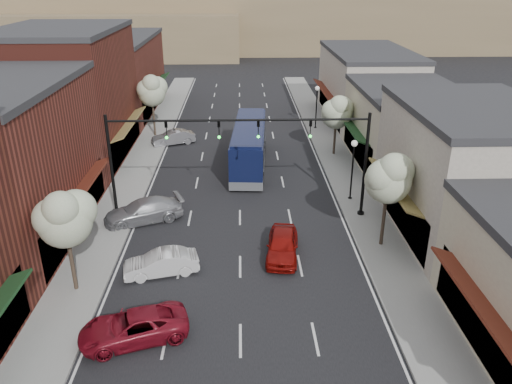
{
  "coord_description": "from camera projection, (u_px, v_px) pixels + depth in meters",
  "views": [
    {
      "loc": [
        0.14,
        -21.4,
        14.81
      ],
      "look_at": [
        1.03,
        7.15,
        2.2
      ],
      "focal_mm": 35.0,
      "sensor_mm": 36.0,
      "label": 1
    }
  ],
  "objects": [
    {
      "name": "ground",
      "position": [
        240.0,
        288.0,
        25.54
      ],
      "size": [
        160.0,
        160.0,
        0.0
      ],
      "primitive_type": "plane",
      "color": "black",
      "rests_on": "ground"
    },
    {
      "name": "sidewalk_left",
      "position": [
        141.0,
        162.0,
        42.19
      ],
      "size": [
        2.8,
        73.0,
        0.15
      ],
      "primitive_type": "cube",
      "color": "gray",
      "rests_on": "ground"
    },
    {
      "name": "sidewalk_right",
      "position": [
        338.0,
        160.0,
        42.67
      ],
      "size": [
        2.8,
        73.0,
        0.15
      ],
      "primitive_type": "cube",
      "color": "gray",
      "rests_on": "ground"
    },
    {
      "name": "curb_left",
      "position": [
        157.0,
        162.0,
        42.23
      ],
      "size": [
        0.25,
        73.0,
        0.17
      ],
      "primitive_type": "cube",
      "color": "gray",
      "rests_on": "ground"
    },
    {
      "name": "curb_right",
      "position": [
        322.0,
        160.0,
        42.63
      ],
      "size": [
        0.25,
        73.0,
        0.17
      ],
      "primitive_type": "cube",
      "color": "gray",
      "rests_on": "ground"
    },
    {
      "name": "bldg_left_midfar",
      "position": [
        67.0,
        96.0,
        41.24
      ],
      "size": [
        10.14,
        14.1,
        10.9
      ],
      "color": "maroon",
      "rests_on": "ground"
    },
    {
      "name": "bldg_left_far",
      "position": [
        113.0,
        75.0,
        56.38
      ],
      "size": [
        10.14,
        18.1,
        8.4
      ],
      "color": "maroon",
      "rests_on": "ground"
    },
    {
      "name": "bldg_right_midnear",
      "position": [
        468.0,
        171.0,
        29.84
      ],
      "size": [
        9.14,
        12.1,
        7.9
      ],
      "color": "beige",
      "rests_on": "ground"
    },
    {
      "name": "bldg_right_midfar",
      "position": [
        405.0,
        126.0,
        41.12
      ],
      "size": [
        9.14,
        12.1,
        6.4
      ],
      "color": "beige",
      "rests_on": "ground"
    },
    {
      "name": "bldg_right_far",
      "position": [
        366.0,
        85.0,
        53.72
      ],
      "size": [
        9.14,
        16.1,
        7.4
      ],
      "color": "beige",
      "rests_on": "ground"
    },
    {
      "name": "hill_far",
      "position": [
        239.0,
        18.0,
        105.41
      ],
      "size": [
        120.0,
        30.0,
        12.0
      ],
      "primitive_type": "cube",
      "color": "#7A6647",
      "rests_on": "ground"
    },
    {
      "name": "hill_near",
      "position": [
        107.0,
        34.0,
        94.54
      ],
      "size": [
        50.0,
        20.0,
        8.0
      ],
      "primitive_type": "cube",
      "color": "#7A6647",
      "rests_on": "ground"
    },
    {
      "name": "signal_mast_right",
      "position": [
        329.0,
        150.0,
        31.15
      ],
      "size": [
        8.22,
        0.46,
        7.0
      ],
      "color": "black",
      "rests_on": "ground"
    },
    {
      "name": "signal_mast_left",
      "position": [
        148.0,
        152.0,
        30.83
      ],
      "size": [
        8.22,
        0.46,
        7.0
      ],
      "color": "black",
      "rests_on": "ground"
    },
    {
      "name": "tree_right_near",
      "position": [
        390.0,
        177.0,
        27.59
      ],
      "size": [
        2.85,
        2.65,
        5.95
      ],
      "color": "#47382B",
      "rests_on": "ground"
    },
    {
      "name": "tree_right_far",
      "position": [
        337.0,
        111.0,
        42.41
      ],
      "size": [
        2.85,
        2.65,
        5.43
      ],
      "color": "#47382B",
      "rests_on": "ground"
    },
    {
      "name": "tree_left_near",
      "position": [
        65.0,
        217.0,
        23.55
      ],
      "size": [
        2.85,
        2.65,
        5.69
      ],
      "color": "#47382B",
      "rests_on": "ground"
    },
    {
      "name": "tree_left_far",
      "position": [
        152.0,
        90.0,
        47.17
      ],
      "size": [
        2.85,
        2.65,
        6.13
      ],
      "color": "#47382B",
      "rests_on": "ground"
    },
    {
      "name": "lamp_post_near",
      "position": [
        353.0,
        160.0,
        34.15
      ],
      "size": [
        0.44,
        0.44,
        4.44
      ],
      "color": "black",
      "rests_on": "ground"
    },
    {
      "name": "lamp_post_far",
      "position": [
        317.0,
        100.0,
        50.16
      ],
      "size": [
        0.44,
        0.44,
        4.44
      ],
      "color": "black",
      "rests_on": "ground"
    },
    {
      "name": "coach_bus",
      "position": [
        249.0,
        145.0,
        40.93
      ],
      "size": [
        3.21,
        11.56,
        3.5
      ],
      "rotation": [
        0.0,
        0.0,
        -0.06
      ],
      "color": "#0D1437",
      "rests_on": "ground"
    },
    {
      "name": "red_hatchback",
      "position": [
        282.0,
        245.0,
        28.08
      ],
      "size": [
        2.25,
        4.48,
        1.46
      ],
      "primitive_type": "imported",
      "rotation": [
        0.0,
        0.0,
        -0.12
      ],
      "color": "maroon",
      "rests_on": "ground"
    },
    {
      "name": "parked_car_a",
      "position": [
        134.0,
        327.0,
        21.71
      ],
      "size": [
        5.15,
        3.46,
        1.31
      ],
      "primitive_type": "imported",
      "rotation": [
        0.0,
        0.0,
        -1.27
      ],
      "color": "maroon",
      "rests_on": "ground"
    },
    {
      "name": "parked_car_b",
      "position": [
        161.0,
        263.0,
        26.48
      ],
      "size": [
        4.17,
        2.27,
        1.3
      ],
      "primitive_type": "imported",
      "rotation": [
        0.0,
        0.0,
        -1.33
      ],
      "color": "silver",
      "rests_on": "ground"
    },
    {
      "name": "parked_car_c",
      "position": [
        144.0,
        211.0,
        32.09
      ],
      "size": [
        5.46,
        3.76,
        1.47
      ],
      "primitive_type": "imported",
      "rotation": [
        0.0,
        0.0,
        -1.2
      ],
      "color": "#A5A6AB",
      "rests_on": "ground"
    },
    {
      "name": "parked_car_e",
      "position": [
        173.0,
        138.0,
        46.58
      ],
      "size": [
        4.24,
        2.78,
        1.32
      ],
      "primitive_type": "imported",
      "rotation": [
        0.0,
        0.0,
        -1.19
      ],
      "color": "#949499",
      "rests_on": "ground"
    }
  ]
}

